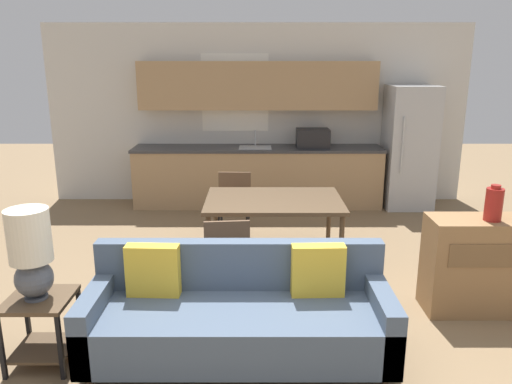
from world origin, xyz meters
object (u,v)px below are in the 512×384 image
at_px(dining_table, 276,205).
at_px(side_table, 44,319).
at_px(refrigerator, 411,147).
at_px(credenza, 487,265).
at_px(couch, 241,314).
at_px(dining_chair_far_left, 236,202).
at_px(dining_chair_near_left, 229,254).
at_px(table_lamp, 33,251).
at_px(vase, 496,204).

xyz_separation_m(dining_table, side_table, (-1.75, -1.78, -0.34)).
bearing_deg(refrigerator, credenza, -94.76).
height_order(dining_table, couch, couch).
distance_m(credenza, dining_chair_far_left, 2.90).
relative_size(side_table, dining_chair_far_left, 0.63).
bearing_deg(dining_table, refrigerator, 47.67).
height_order(couch, dining_chair_near_left, couch).
xyz_separation_m(refrigerator, dining_chair_near_left, (-2.54, -3.14, -0.42)).
distance_m(credenza, dining_chair_near_left, 2.28).
relative_size(refrigerator, credenza, 1.79).
height_order(couch, dining_chair_far_left, couch).
bearing_deg(dining_table, credenza, -28.26).
bearing_deg(credenza, dining_table, 151.74).
relative_size(side_table, table_lamp, 0.79).
relative_size(dining_table, vase, 4.61).
bearing_deg(dining_table, couch, -100.63).
xyz_separation_m(refrigerator, side_table, (-3.84, -4.08, -0.56)).
relative_size(refrigerator, dining_chair_far_left, 2.18).
xyz_separation_m(credenza, dining_chair_far_left, (-2.28, 1.79, 0.05)).
bearing_deg(side_table, refrigerator, 46.72).
xyz_separation_m(couch, dining_chair_near_left, (-0.13, 0.85, 0.14)).
relative_size(couch, table_lamp, 3.33).
height_order(vase, dining_chair_near_left, vase).
bearing_deg(vase, dining_chair_far_left, 140.96).
distance_m(side_table, table_lamp, 0.53).
relative_size(side_table, dining_chair_near_left, 0.63).
distance_m(refrigerator, vase, 3.34).
height_order(side_table, table_lamp, table_lamp).
xyz_separation_m(couch, side_table, (-1.43, -0.10, 0.01)).
xyz_separation_m(couch, credenza, (2.14, 0.71, 0.09)).
bearing_deg(table_lamp, dining_table, 45.42).
bearing_deg(side_table, couch, 3.90).
bearing_deg(dining_chair_far_left, credenza, -36.63).
distance_m(couch, vase, 2.33).
distance_m(side_table, vase, 3.70).
bearing_deg(couch, dining_chair_far_left, 93.19).
distance_m(dining_table, credenza, 2.08).
distance_m(credenza, vase, 0.58).
bearing_deg(dining_chair_far_left, side_table, -114.86).
distance_m(vase, dining_chair_near_left, 2.33).
height_order(credenza, dining_chair_near_left, credenza).
distance_m(dining_table, couch, 1.75).
bearing_deg(table_lamp, credenza, 12.73).
bearing_deg(dining_chair_near_left, side_table, 30.55).
height_order(credenza, vase, vase).
xyz_separation_m(credenza, vase, (-0.01, -0.05, 0.57)).
relative_size(refrigerator, dining_table, 1.27).
relative_size(vase, dining_chair_near_left, 0.37).
distance_m(couch, dining_chair_near_left, 0.87).
bearing_deg(vase, side_table, -168.00).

